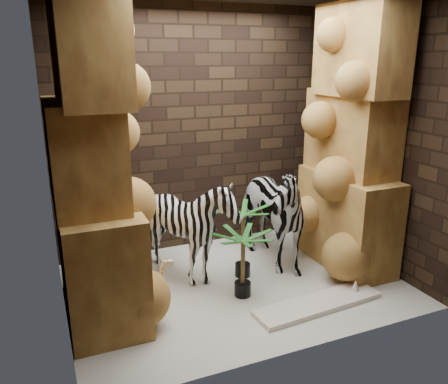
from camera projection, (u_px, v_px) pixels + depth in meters
name	position (u px, v px, depth m)	size (l,w,h in m)	color
floor	(236.00, 284.00, 4.89)	(3.50, 3.50, 0.00)	silver
wall_back	(195.00, 131.00, 5.56)	(3.50, 3.50, 0.00)	black
wall_front	(306.00, 180.00, 3.35)	(3.50, 3.50, 0.00)	black
wall_left	(49.00, 165.00, 3.80)	(3.00, 3.00, 0.00)	black
wall_right	(377.00, 137.00, 5.10)	(3.00, 3.00, 0.00)	black
rock_pillar_left	(92.00, 161.00, 3.93)	(0.68, 1.30, 3.00)	gold
rock_pillar_right	(353.00, 139.00, 4.98)	(0.58, 1.25, 3.00)	gold
zebra_right	(265.00, 203.00, 5.21)	(0.68, 1.27, 1.50)	white
zebra_left	(190.00, 234.00, 4.83)	(0.98, 1.22, 1.10)	white
giraffe_toy	(147.00, 292.00, 4.10)	(0.33, 0.11, 0.63)	#FFE9B4
palm_front	(243.00, 241.00, 4.97)	(0.36, 0.36, 0.84)	#1E5C20
palm_back	(243.00, 264.00, 4.56)	(0.36, 0.36, 0.71)	#1E5C20
surfboard	(318.00, 304.00, 4.46)	(1.36, 0.33, 0.05)	white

